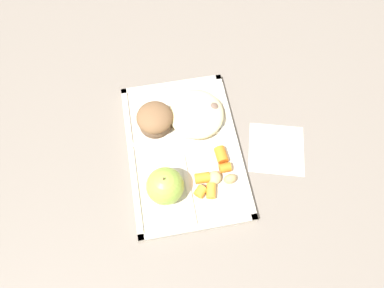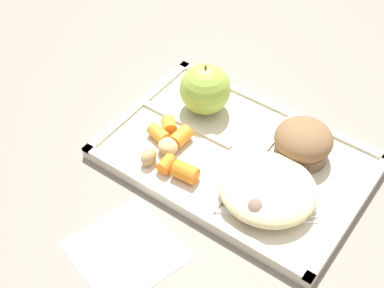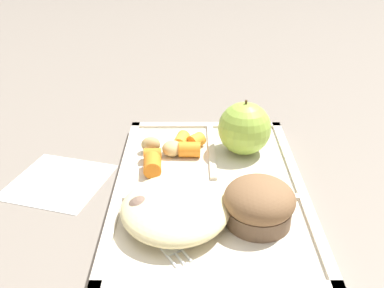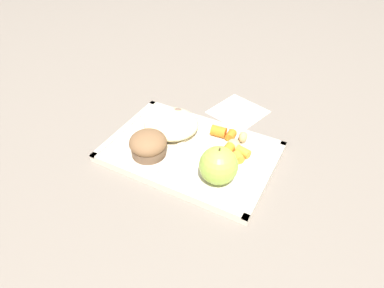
% 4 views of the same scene
% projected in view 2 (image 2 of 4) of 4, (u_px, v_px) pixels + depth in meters
% --- Properties ---
extents(ground, '(6.00, 6.00, 0.00)m').
position_uv_depth(ground, '(236.00, 161.00, 0.85)').
color(ground, slate).
extents(lunch_tray, '(0.38, 0.26, 0.02)m').
position_uv_depth(lunch_tray, '(236.00, 157.00, 0.85)').
color(lunch_tray, beige).
rests_on(lunch_tray, ground).
extents(green_apple, '(0.08, 0.08, 0.09)m').
position_uv_depth(green_apple, '(205.00, 89.00, 0.88)').
color(green_apple, '#93B742').
rests_on(green_apple, lunch_tray).
extents(bran_muffin, '(0.09, 0.09, 0.06)m').
position_uv_depth(bran_muffin, '(303.00, 142.00, 0.82)').
color(bran_muffin, brown).
rests_on(bran_muffin, lunch_tray).
extents(carrot_slice_large, '(0.03, 0.03, 0.02)m').
position_uv_depth(carrot_slice_large, '(169.00, 125.00, 0.87)').
color(carrot_slice_large, orange).
rests_on(carrot_slice_large, lunch_tray).
extents(carrot_slice_near_corner, '(0.02, 0.03, 0.02)m').
position_uv_depth(carrot_slice_near_corner, '(167.00, 164.00, 0.81)').
color(carrot_slice_near_corner, orange).
rests_on(carrot_slice_near_corner, lunch_tray).
extents(carrot_slice_tilted, '(0.02, 0.03, 0.02)m').
position_uv_depth(carrot_slice_tilted, '(181.00, 137.00, 0.85)').
color(carrot_slice_tilted, orange).
rests_on(carrot_slice_tilted, lunch_tray).
extents(carrot_slice_center, '(0.04, 0.03, 0.02)m').
position_uv_depth(carrot_slice_center, '(159.00, 134.00, 0.86)').
color(carrot_slice_center, orange).
rests_on(carrot_slice_center, lunch_tray).
extents(carrot_slice_back, '(0.04, 0.03, 0.03)m').
position_uv_depth(carrot_slice_back, '(185.00, 172.00, 0.80)').
color(carrot_slice_back, orange).
rests_on(carrot_slice_back, lunch_tray).
extents(potato_chunk_small, '(0.02, 0.03, 0.03)m').
position_uv_depth(potato_chunk_small, '(149.00, 157.00, 0.82)').
color(potato_chunk_small, tan).
rests_on(potato_chunk_small, lunch_tray).
extents(potato_chunk_corner, '(0.04, 0.04, 0.02)m').
position_uv_depth(potato_chunk_corner, '(168.00, 146.00, 0.84)').
color(potato_chunk_corner, tan).
rests_on(potato_chunk_corner, lunch_tray).
extents(egg_noodle_pile, '(0.14, 0.13, 0.04)m').
position_uv_depth(egg_noodle_pile, '(268.00, 189.00, 0.77)').
color(egg_noodle_pile, beige).
rests_on(egg_noodle_pile, lunch_tray).
extents(meatball_front, '(0.03, 0.03, 0.03)m').
position_uv_depth(meatball_front, '(288.00, 183.00, 0.78)').
color(meatball_front, brown).
rests_on(meatball_front, lunch_tray).
extents(meatball_center, '(0.04, 0.04, 0.04)m').
position_uv_depth(meatball_center, '(255.00, 210.00, 0.75)').
color(meatball_center, '#755B4C').
rests_on(meatball_center, lunch_tray).
extents(plastic_fork, '(0.14, 0.09, 0.00)m').
position_uv_depth(plastic_fork, '(268.00, 214.00, 0.77)').
color(plastic_fork, white).
rests_on(plastic_fork, lunch_tray).
extents(paper_napkin, '(0.16, 0.16, 0.00)m').
position_uv_depth(paper_napkin, '(126.00, 250.00, 0.74)').
color(paper_napkin, white).
rests_on(paper_napkin, ground).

